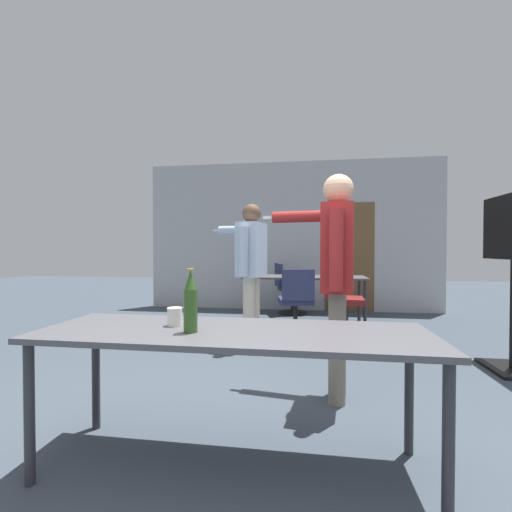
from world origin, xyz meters
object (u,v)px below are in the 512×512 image
object	(u,v)px
beer_bottle	(190,302)
person_far_watching	(251,260)
office_chair_far_left	(288,290)
drink_cup	(175,317)
office_chair_far_right	(296,303)
office_chair_near_pushed	(340,303)
person_right_polo	(336,263)

from	to	relation	value
beer_bottle	person_far_watching	bearing A→B (deg)	92.02
person_far_watching	office_chair_far_left	distance (m)	2.17
beer_bottle	drink_cup	xyz separation A→B (m)	(-0.14, 0.13, -0.10)
person_far_watching	beer_bottle	xyz separation A→B (m)	(0.09, -2.49, -0.14)
office_chair_far_left	office_chair_far_right	distance (m)	1.44
office_chair_near_pushed	drink_cup	distance (m)	3.22
person_far_watching	drink_cup	distance (m)	2.37
office_chair_near_pushed	drink_cup	size ratio (longest dim) A/B	9.21
office_chair_far_left	office_chair_far_right	size ratio (longest dim) A/B	1.02
drink_cup	person_far_watching	bearing A→B (deg)	88.79
office_chair_far_right	beer_bottle	xyz separation A→B (m)	(-0.46, -3.11, 0.48)
office_chair_near_pushed	office_chair_far_right	xyz separation A→B (m)	(-0.60, 0.01, -0.02)
person_right_polo	drink_cup	distance (m)	1.33
office_chair_far_right	drink_cup	distance (m)	3.06
office_chair_near_pushed	office_chair_far_right	size ratio (longest dim) A/B	1.03
person_right_polo	office_chair_far_right	distance (m)	2.22
office_chair_far_left	beer_bottle	xyz separation A→B (m)	(-0.28, -4.54, 0.47)
office_chair_near_pushed	drink_cup	xyz separation A→B (m)	(-1.20, -2.97, 0.35)
office_chair_near_pushed	beer_bottle	world-z (taller)	beer_bottle
person_far_watching	person_right_polo	bearing A→B (deg)	-137.83
person_far_watching	drink_cup	world-z (taller)	person_far_watching
person_far_watching	office_chair_far_right	size ratio (longest dim) A/B	1.92
office_chair_far_left	beer_bottle	distance (m)	4.57
person_far_watching	office_chair_far_left	xyz separation A→B (m)	(0.37, 2.05, -0.61)
beer_bottle	drink_cup	bearing A→B (deg)	136.27
beer_bottle	person_right_polo	bearing A→B (deg)	51.08
person_right_polo	office_chair_near_pushed	bearing A→B (deg)	1.35
person_right_polo	beer_bottle	bearing A→B (deg)	149.02
person_right_polo	beer_bottle	world-z (taller)	person_right_polo
office_chair_far_right	drink_cup	xyz separation A→B (m)	(-0.60, -2.98, 0.38)
person_far_watching	office_chair_near_pushed	xyz separation A→B (m)	(1.15, 0.61, -0.60)
office_chair_far_left	drink_cup	distance (m)	4.44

